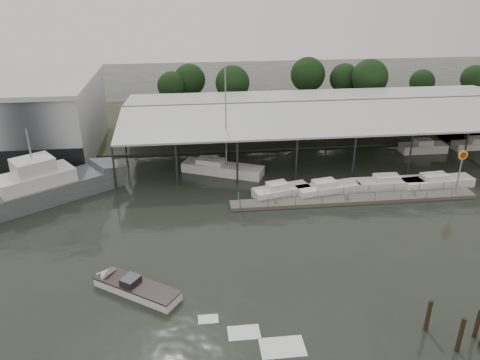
{
  "coord_description": "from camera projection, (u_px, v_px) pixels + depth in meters",
  "views": [
    {
      "loc": [
        -3.2,
        -35.23,
        23.64
      ],
      "look_at": [
        2.26,
        11.67,
        2.5
      ],
      "focal_mm": 35.0,
      "sensor_mm": 36.0,
      "label": 1
    }
  ],
  "objects": [
    {
      "name": "ground",
      "position": [
        230.0,
        259.0,
        41.94
      ],
      "size": [
        200.0,
        200.0,
        0.0
      ],
      "primitive_type": "plane",
      "color": "black",
      "rests_on": "ground"
    },
    {
      "name": "land_strip_far",
      "position": [
        206.0,
        122.0,
        79.97
      ],
      "size": [
        140.0,
        30.0,
        0.3
      ],
      "color": "#404433",
      "rests_on": "ground"
    },
    {
      "name": "storage_warehouse",
      "position": [
        5.0,
        118.0,
        63.97
      ],
      "size": [
        24.5,
        20.5,
        10.5
      ],
      "color": "#AEB3BA",
      "rests_on": "ground"
    },
    {
      "name": "covered_boat_shed",
      "position": [
        329.0,
        105.0,
        66.62
      ],
      "size": [
        58.24,
        24.0,
        6.96
      ],
      "color": "#BABDBF",
      "rests_on": "ground"
    },
    {
      "name": "floating_dock",
      "position": [
        354.0,
        199.0,
        52.51
      ],
      "size": [
        28.0,
        2.0,
        1.4
      ],
      "color": "#605C55",
      "rests_on": "ground"
    },
    {
      "name": "shell_fuel_sign",
      "position": [
        461.0,
        164.0,
        52.25
      ],
      "size": [
        1.1,
        0.18,
        5.55
      ],
      "color": "gray",
      "rests_on": "ground"
    },
    {
      "name": "grey_trawler",
      "position": [
        48.0,
        186.0,
        52.43
      ],
      "size": [
        16.86,
        13.52,
        8.84
      ],
      "rotation": [
        0.0,
        0.0,
        0.6
      ],
      "color": "#5A6063",
      "rests_on": "ground"
    },
    {
      "name": "white_sailboat",
      "position": [
        221.0,
        168.0,
        59.55
      ],
      "size": [
        10.54,
        6.67,
        13.92
      ],
      "rotation": [
        0.0,
        0.0,
        -0.43
      ],
      "color": "white",
      "rests_on": "ground"
    },
    {
      "name": "speedboat_underway",
      "position": [
        131.0,
        286.0,
        37.73
      ],
      "size": [
        16.56,
        11.85,
        2.0
      ],
      "rotation": [
        0.0,
        0.0,
        2.53
      ],
      "color": "white",
      "rests_on": "ground"
    },
    {
      "name": "moored_cruiser_0",
      "position": [
        281.0,
        191.0,
        53.61
      ],
      "size": [
        6.93,
        3.79,
        1.7
      ],
      "rotation": [
        0.0,
        0.0,
        0.26
      ],
      "color": "white",
      "rests_on": "ground"
    },
    {
      "name": "moored_cruiser_1",
      "position": [
        327.0,
        188.0,
        54.17
      ],
      "size": [
        7.83,
        3.61,
        1.7
      ],
      "rotation": [
        0.0,
        0.0,
        0.19
      ],
      "color": "white",
      "rests_on": "ground"
    },
    {
      "name": "moored_cruiser_2",
      "position": [
        389.0,
        183.0,
        55.56
      ],
      "size": [
        8.37,
        2.26,
        1.7
      ],
      "rotation": [
        0.0,
        0.0,
        -0.01
      ],
      "color": "white",
      "rests_on": "ground"
    },
    {
      "name": "moored_cruiser_3",
      "position": [
        437.0,
        182.0,
        55.89
      ],
      "size": [
        8.89,
        2.97,
        1.7
      ],
      "rotation": [
        0.0,
        0.0,
        0.09
      ],
      "color": "white",
      "rests_on": "ground"
    },
    {
      "name": "mooring_pilings",
      "position": [
        463.0,
        358.0,
        29.92
      ],
      "size": [
        4.52,
        7.7,
        3.37
      ],
      "color": "#2F2117",
      "rests_on": "ground"
    },
    {
      "name": "horizon_tree_line",
      "position": [
        327.0,
        79.0,
        84.8
      ],
      "size": [
        66.43,
        10.63,
        9.63
      ],
      "color": "#301D15",
      "rests_on": "ground"
    }
  ]
}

